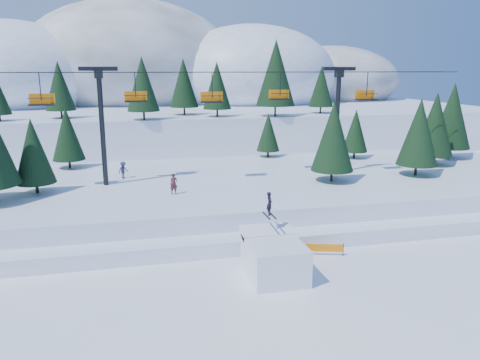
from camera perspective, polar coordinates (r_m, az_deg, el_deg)
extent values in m
plane|color=white|center=(28.05, 1.85, -13.27)|extent=(160.00, 160.00, 0.00)
cube|color=white|center=(44.18, -4.18, -1.51)|extent=(70.00, 22.00, 2.50)
cube|color=white|center=(35.00, -1.55, -6.73)|extent=(70.00, 6.00, 1.10)
cube|color=white|center=(92.93, -9.12, 7.31)|extent=(110.00, 60.00, 6.00)
ellipsoid|color=white|center=(98.56, -26.28, 11.39)|extent=(36.00, 32.40, 19.80)
ellipsoid|color=#605B59|center=(102.20, -13.22, 13.43)|extent=(44.00, 39.60, 26.40)
ellipsoid|color=white|center=(97.36, 1.48, 12.71)|extent=(34.00, 30.60, 19.72)
ellipsoid|color=#605B59|center=(109.69, 11.04, 11.87)|extent=(30.00, 27.00, 15.00)
cylinder|color=black|center=(63.88, -11.62, 7.73)|extent=(0.26, 0.26, 1.15)
cone|color=#163219|center=(63.62, -11.80, 11.41)|extent=(4.28, 4.28, 7.07)
cylinder|color=black|center=(66.99, -2.79, 8.20)|extent=(0.26, 0.26, 1.07)
cone|color=#163219|center=(66.76, -2.83, 11.46)|extent=(3.97, 3.97, 6.56)
cylinder|color=black|center=(67.61, 4.30, 8.40)|extent=(0.26, 0.26, 1.49)
cone|color=#163219|center=(67.36, 4.38, 12.90)|extent=(5.52, 5.52, 9.13)
cylinder|color=black|center=(69.05, -20.92, 7.50)|extent=(0.26, 0.26, 1.08)
cone|color=#163219|center=(68.82, -21.18, 10.67)|extent=(3.99, 3.99, 6.61)
cylinder|color=black|center=(73.24, 9.77, 8.44)|extent=(0.26, 0.26, 1.00)
cone|color=#163219|center=(73.03, 9.88, 11.22)|extent=(3.71, 3.71, 6.13)
cylinder|color=black|center=(68.60, -27.23, 6.77)|extent=(0.26, 0.26, 0.84)
cylinder|color=black|center=(70.02, -6.80, 8.37)|extent=(0.26, 0.26, 1.13)
cone|color=#163219|center=(69.79, -6.89, 11.69)|extent=(4.21, 4.21, 6.97)
cube|color=white|center=(29.29, 4.24, -9.67)|extent=(3.34, 4.13, 2.26)
cube|color=white|center=(30.43, 3.29, -6.36)|extent=(3.34, 1.45, 0.80)
imported|color=black|center=(29.70, 3.61, -2.90)|extent=(0.49, 0.63, 1.52)
cube|color=black|center=(29.87, 3.22, -4.35)|extent=(0.11, 1.65, 0.03)
cube|color=black|center=(29.98, 3.96, -4.29)|extent=(0.11, 1.65, 0.03)
cylinder|color=black|center=(42.57, -16.44, 5.99)|extent=(0.44, 0.44, 10.00)
cube|color=black|center=(42.27, -16.90, 12.86)|extent=(3.20, 0.35, 0.35)
cube|color=black|center=(42.27, -16.86, 12.25)|extent=(0.70, 0.70, 0.70)
cylinder|color=black|center=(46.79, 11.72, 6.88)|extent=(0.44, 0.44, 10.00)
cube|color=black|center=(46.51, 12.03, 13.13)|extent=(3.20, 0.35, 0.35)
cube|color=black|center=(46.52, 12.00, 12.58)|extent=(0.70, 0.70, 0.70)
cylinder|color=black|center=(41.88, -1.40, 13.00)|extent=(46.00, 0.06, 0.06)
cylinder|color=black|center=(44.24, -2.05, 13.02)|extent=(46.00, 0.06, 0.06)
cylinder|color=black|center=(41.61, -23.20, 10.43)|extent=(0.08, 0.08, 2.20)
cube|color=black|center=(41.68, -23.01, 8.45)|extent=(2.00, 0.75, 0.12)
cube|color=orange|center=(42.03, -22.98, 9.10)|extent=(2.00, 0.10, 0.85)
cylinder|color=black|center=(41.30, -23.16, 9.16)|extent=(2.00, 0.06, 0.06)
cylinder|color=black|center=(43.42, -12.66, 11.25)|extent=(0.08, 0.08, 2.20)
cube|color=black|center=(43.49, -12.56, 9.34)|extent=(2.00, 0.75, 0.12)
cube|color=orange|center=(43.85, -12.60, 9.96)|extent=(2.00, 0.10, 0.85)
cylinder|color=black|center=(43.11, -12.59, 10.04)|extent=(2.00, 0.06, 0.06)
cylinder|color=black|center=(41.63, -3.43, 11.46)|extent=(0.08, 0.08, 2.20)
cube|color=black|center=(41.70, -3.40, 9.47)|extent=(2.00, 0.75, 0.12)
cube|color=orange|center=(42.05, -3.50, 10.12)|extent=(2.00, 0.10, 0.85)
cylinder|color=black|center=(41.32, -3.32, 10.20)|extent=(2.00, 0.06, 0.06)
cylinder|color=black|center=(45.65, 4.94, 11.61)|extent=(0.08, 0.08, 2.20)
cube|color=black|center=(45.72, 4.90, 9.79)|extent=(2.00, 0.75, 0.12)
cube|color=orange|center=(46.06, 4.76, 10.38)|extent=(2.00, 0.10, 0.85)
cylinder|color=black|center=(45.36, 5.05, 10.46)|extent=(2.00, 0.06, 0.06)
cylinder|color=black|center=(46.51, 15.25, 11.23)|extent=(0.08, 0.08, 2.20)
cube|color=black|center=(46.58, 15.14, 9.45)|extent=(2.00, 0.75, 0.12)
cube|color=orange|center=(46.89, 14.96, 10.04)|extent=(2.00, 0.10, 0.85)
cylinder|color=black|center=(46.24, 15.39, 10.09)|extent=(2.00, 0.06, 0.06)
cylinder|color=black|center=(48.52, 20.62, 1.16)|extent=(0.26, 0.26, 1.04)
cone|color=#163219|center=(47.92, 20.99, 5.51)|extent=(3.87, 3.87, 6.40)
cylinder|color=black|center=(54.42, 22.32, 2.29)|extent=(0.26, 0.26, 1.09)
cone|color=#163219|center=(53.88, 22.69, 6.33)|extent=(4.03, 4.03, 6.67)
cylinder|color=black|center=(59.53, 24.06, 3.06)|extent=(0.26, 0.26, 1.20)
cone|color=#163219|center=(59.00, 24.46, 7.14)|extent=(4.45, 4.45, 7.36)
cylinder|color=black|center=(55.86, 13.73, 3.02)|extent=(0.26, 0.26, 0.79)
cone|color=#163219|center=(55.44, 13.89, 5.88)|extent=(2.93, 2.93, 4.85)
cylinder|color=black|center=(51.94, -20.04, 1.88)|extent=(0.26, 0.26, 0.88)
cone|color=#163219|center=(51.45, -20.32, 5.33)|extent=(3.29, 3.29, 5.44)
cylinder|color=black|center=(55.23, 3.42, 3.23)|extent=(0.26, 0.26, 0.72)
cone|color=#163219|center=(54.83, 3.46, 5.89)|extent=(2.69, 2.69, 4.45)
cylinder|color=black|center=(42.43, -23.51, -0.88)|extent=(0.26, 0.26, 0.87)
cone|color=#163219|center=(41.83, -23.91, 3.27)|extent=(3.25, 3.25, 5.37)
cylinder|color=black|center=(43.78, 11.08, 0.52)|extent=(0.26, 0.26, 1.03)
cone|color=#163219|center=(43.12, 11.30, 5.31)|extent=(3.84, 3.84, 6.35)
imported|color=#1D3735|center=(48.54, 10.37, 2.10)|extent=(0.71, 0.87, 1.53)
imported|color=#342D55|center=(45.42, -14.06, 1.19)|extent=(1.18, 1.11, 1.60)
imported|color=#51232A|center=(38.82, -8.08, -0.47)|extent=(0.71, 0.55, 1.75)
cylinder|color=black|center=(32.99, 7.61, -8.32)|extent=(0.06, 0.06, 0.90)
cylinder|color=black|center=(33.32, 12.47, -8.30)|extent=(0.06, 0.06, 0.90)
cube|color=orange|center=(33.09, 10.06, -8.15)|extent=(2.70, 0.84, 0.55)
cylinder|color=black|center=(35.90, 13.16, -6.73)|extent=(0.06, 0.06, 0.90)
cylinder|color=black|center=(36.53, 17.51, -6.66)|extent=(0.06, 0.06, 0.90)
cube|color=orange|center=(36.16, 15.36, -6.55)|extent=(2.71, 0.79, 0.55)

